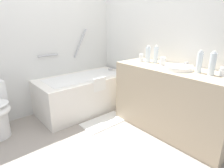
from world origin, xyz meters
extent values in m
plane|color=#9E9389|center=(0.00, 0.00, 0.00)|extent=(3.83, 3.83, 0.00)
cube|color=silver|center=(0.00, 1.23, 1.19)|extent=(3.23, 0.10, 2.38)
cube|color=silver|center=(1.47, 0.00, 1.19)|extent=(0.10, 2.75, 2.38)
cube|color=white|center=(0.64, 0.82, 0.28)|extent=(1.46, 0.72, 0.55)
cube|color=white|center=(0.64, 0.82, 0.51)|extent=(1.20, 0.52, 0.09)
cylinder|color=#ABABB0|center=(1.21, 0.82, 0.59)|extent=(0.09, 0.03, 0.03)
cylinder|color=#ABABB0|center=(0.81, 1.15, 1.04)|extent=(0.27, 0.03, 0.47)
cylinder|color=#ABABB0|center=(0.24, 1.15, 0.90)|extent=(0.32, 0.03, 0.03)
cube|color=white|center=(0.69, 0.47, 0.50)|extent=(0.22, 0.03, 0.20)
cube|color=tan|center=(1.14, -0.47, 0.43)|extent=(0.56, 1.49, 0.85)
cylinder|color=white|center=(1.11, -0.54, 0.87)|extent=(0.32, 0.32, 0.04)
cylinder|color=#BDBDC2|center=(1.31, -0.54, 0.88)|extent=(0.02, 0.02, 0.06)
cylinder|color=#BDBDC2|center=(1.27, -0.54, 0.91)|extent=(0.09, 0.02, 0.02)
cylinder|color=#BDBDC2|center=(1.31, -0.60, 0.87)|extent=(0.03, 0.03, 0.04)
cylinder|color=#BDBDC2|center=(1.31, -0.48, 0.87)|extent=(0.03, 0.03, 0.04)
cylinder|color=silver|center=(1.15, -0.89, 0.97)|extent=(0.06, 0.06, 0.23)
cylinder|color=white|center=(1.15, -0.89, 1.09)|extent=(0.04, 0.04, 0.02)
cylinder|color=silver|center=(1.15, -0.75, 0.96)|extent=(0.06, 0.06, 0.23)
cylinder|color=white|center=(1.15, -0.75, 1.09)|extent=(0.03, 0.03, 0.02)
cylinder|color=silver|center=(1.22, -0.12, 0.96)|extent=(0.06, 0.06, 0.22)
cylinder|color=white|center=(1.22, -0.12, 1.08)|extent=(0.03, 0.03, 0.02)
cylinder|color=silver|center=(1.18, -0.02, 0.96)|extent=(0.07, 0.07, 0.21)
cylinder|color=white|center=(1.18, -0.02, 1.07)|extent=(0.04, 0.04, 0.02)
cylinder|color=white|center=(1.16, -0.28, 0.90)|extent=(0.07, 0.07, 0.10)
cylinder|color=white|center=(1.16, 0.09, 0.90)|extent=(0.06, 0.06, 0.10)
cylinder|color=white|center=(1.22, -0.99, 0.90)|extent=(0.08, 0.08, 0.09)
cube|color=white|center=(0.61, 0.25, 0.01)|extent=(0.66, 0.34, 0.01)
camera|label=1|loc=(-0.89, -1.66, 1.39)|focal=30.18mm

